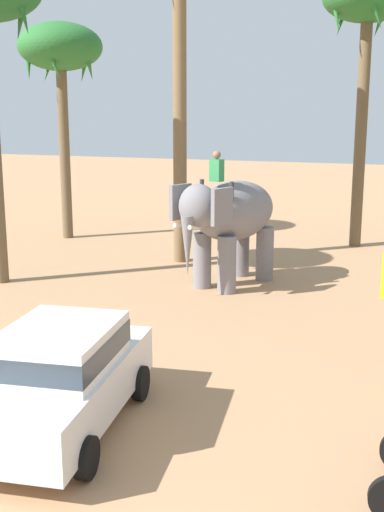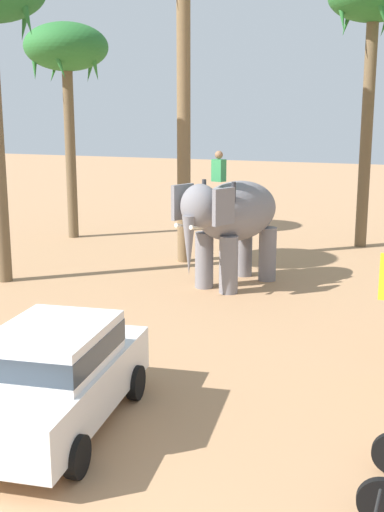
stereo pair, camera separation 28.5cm
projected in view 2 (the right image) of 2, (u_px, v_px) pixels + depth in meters
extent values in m
cube|color=white|center=(58.00, 387.00, 10.06)|extent=(2.41, 4.34, 0.76)
cube|color=white|center=(53.00, 347.00, 9.82)|extent=(1.91, 2.35, 0.64)
cube|color=#2D3842|center=(53.00, 347.00, 9.82)|extent=(1.94, 2.37, 0.35)
cylinder|color=black|center=(45.00, 374.00, 11.54)|extent=(0.29, 0.62, 0.60)
cylinder|color=black|center=(136.00, 383.00, 11.16)|extent=(0.29, 0.62, 0.60)
cylinder|color=black|center=(77.00, 457.00, 8.75)|extent=(0.29, 0.62, 0.60)
ellipsoid|color=slate|center=(237.00, 211.00, 18.41)|extent=(2.47, 3.44, 1.70)
cylinder|color=slate|center=(229.00, 265.00, 17.73)|extent=(0.52, 0.52, 1.60)
cylinder|color=slate|center=(204.00, 260.00, 18.30)|extent=(0.52, 0.52, 1.60)
cylinder|color=slate|center=(267.00, 254.00, 19.09)|extent=(0.52, 0.52, 1.60)
cylinder|color=slate|center=(244.00, 250.00, 19.66)|extent=(0.52, 0.52, 1.60)
ellipsoid|color=slate|center=(200.00, 206.00, 17.15)|extent=(1.35, 1.29, 1.20)
cube|color=slate|center=(224.00, 207.00, 16.75)|extent=(0.36, 0.80, 0.96)
cube|color=slate|center=(183.00, 202.00, 17.68)|extent=(0.36, 0.80, 0.96)
cone|color=slate|center=(189.00, 246.00, 17.03)|extent=(0.45, 0.45, 1.60)
cone|color=beige|center=(198.00, 228.00, 16.80)|extent=(0.29, 0.57, 0.21)
cone|color=beige|center=(183.00, 226.00, 17.13)|extent=(0.29, 0.57, 0.21)
cube|color=#338C4C|center=(219.00, 170.00, 17.52)|extent=(0.40, 0.33, 0.60)
sphere|color=#8E6647|center=(219.00, 155.00, 17.43)|extent=(0.22, 0.22, 0.22)
cylinder|color=#333338|center=(234.00, 192.00, 17.31)|extent=(0.12, 0.12, 0.55)
cylinder|color=#333338|center=(204.00, 189.00, 17.98)|extent=(0.12, 0.12, 0.55)
cylinder|color=black|center=(378.00, 504.00, 6.62)|extent=(0.05, 0.55, 0.04)
cylinder|color=black|center=(382.00, 502.00, 7.73)|extent=(0.61, 0.20, 0.60)
cylinder|color=brown|center=(184.00, 110.00, 20.72)|extent=(0.44, 0.44, 9.94)
cylinder|color=brown|center=(70.00, 147.00, 25.28)|extent=(0.41, 0.41, 7.16)
ellipsoid|color=#286B2D|center=(66.00, 47.00, 24.48)|extent=(3.20, 3.20, 1.80)
cone|color=#286B2D|center=(94.00, 59.00, 24.11)|extent=(0.40, 0.92, 1.64)
cone|color=#286B2D|center=(91.00, 62.00, 25.46)|extent=(0.91, 0.57, 1.67)
cone|color=#286B2D|center=(56.00, 63.00, 25.59)|extent=(0.73, 0.83, 1.69)
cone|color=#286B2D|center=(34.00, 60.00, 24.33)|extent=(0.73, 0.83, 1.69)
cone|color=#286B2D|center=(57.00, 58.00, 23.42)|extent=(0.91, 0.57, 1.67)
cylinder|color=brown|center=(367.00, 129.00, 23.31)|extent=(0.42, 0.42, 8.68)
cone|color=#286B2D|center=(349.00, 15.00, 23.45)|extent=(0.73, 0.83, 1.69)
cone|color=#286B2D|center=(341.00, 9.00, 22.19)|extent=(0.73, 0.83, 1.69)
cone|color=#286B2D|center=(380.00, 5.00, 21.27)|extent=(0.91, 0.57, 1.67)
cone|color=#1E5B28|center=(24.00, 5.00, 17.07)|extent=(0.40, 0.92, 1.64)
cone|color=#1E5B28|center=(26.00, 13.00, 18.42)|extent=(0.91, 0.57, 1.67)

